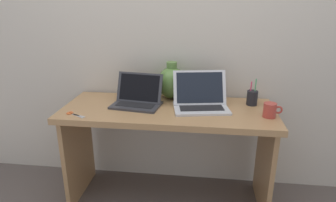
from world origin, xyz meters
name	(u,v)px	position (x,y,z in m)	size (l,w,h in m)	color
ground_plane	(168,198)	(0.00, 0.00, 0.00)	(6.00, 6.00, 0.00)	#564C47
back_wall	(173,30)	(0.00, 0.32, 1.20)	(4.40, 0.04, 2.40)	beige
desk	(168,129)	(0.00, 0.00, 0.56)	(1.41, 0.56, 0.72)	#AD7F51
laptop_left	(138,97)	(-0.21, 0.04, 0.78)	(0.35, 0.26, 0.21)	#333338
laptop_right	(200,99)	(0.21, 0.04, 0.78)	(0.39, 0.32, 0.23)	silver
green_vase	(172,82)	(0.00, 0.22, 0.84)	(0.21, 0.21, 0.27)	#5B843D
coffee_mug	(270,110)	(0.64, -0.08, 0.76)	(0.12, 0.08, 0.09)	#B23D33
pen_cup	(252,98)	(0.56, 0.14, 0.77)	(0.07, 0.07, 0.19)	black
scissors	(73,114)	(-0.58, -0.19, 0.72)	(0.14, 0.09, 0.01)	#B7B7BC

